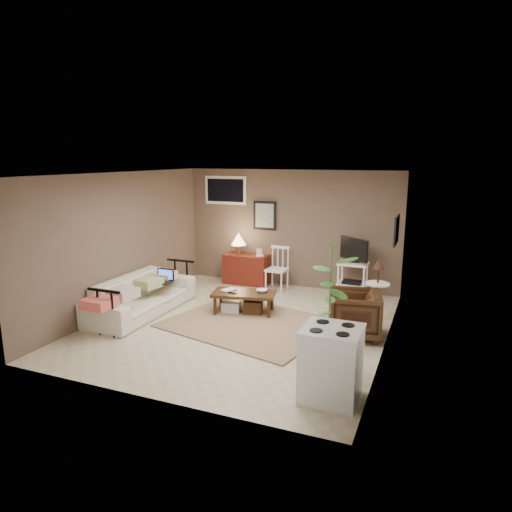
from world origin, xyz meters
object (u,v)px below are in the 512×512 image
at_px(spindle_chair, 277,270).
at_px(potted_plant, 330,302).
at_px(side_table, 378,282).
at_px(sofa, 142,289).
at_px(armchair, 354,312).
at_px(stove, 331,363).
at_px(tv_stand, 353,267).
at_px(coffee_table, 244,301).
at_px(red_console, 246,266).

relative_size(spindle_chair, potted_plant, 0.52).
bearing_deg(spindle_chair, side_table, -25.39).
bearing_deg(sofa, armchair, -84.48).
bearing_deg(spindle_chair, sofa, -126.64).
bearing_deg(spindle_chair, stove, -62.49).
bearing_deg(armchair, tv_stand, -179.71).
bearing_deg(coffee_table, red_console, 112.29).
height_order(red_console, side_table, red_console).
distance_m(spindle_chair, side_table, 2.35).
xyz_separation_m(potted_plant, stove, (0.20, -0.72, -0.47)).
xyz_separation_m(spindle_chair, side_table, (2.11, -1.00, 0.23)).
xyz_separation_m(sofa, spindle_chair, (1.67, 2.24, -0.02)).
height_order(coffee_table, side_table, side_table).
relative_size(tv_stand, side_table, 1.13).
bearing_deg(tv_stand, spindle_chair, -179.62).
xyz_separation_m(side_table, stove, (-0.12, -2.82, -0.22)).
height_order(sofa, armchair, sofa).
xyz_separation_m(coffee_table, sofa, (-1.62, -0.65, 0.20)).
xyz_separation_m(side_table, armchair, (-0.21, -0.90, -0.25)).
xyz_separation_m(tv_stand, potted_plant, (0.27, -3.11, 0.28)).
height_order(sofa, red_console, red_console).
bearing_deg(spindle_chair, red_console, 168.04).
height_order(tv_stand, stove, tv_stand).
relative_size(sofa, red_console, 2.01).
bearing_deg(side_table, armchair, -103.34).
relative_size(red_console, side_table, 1.06).
bearing_deg(tv_stand, side_table, -59.62).
height_order(sofa, potted_plant, potted_plant).
xyz_separation_m(red_console, side_table, (2.88, -1.16, 0.26)).
xyz_separation_m(coffee_table, stove, (2.04, -2.23, 0.19)).
bearing_deg(stove, coffee_table, 132.44).
bearing_deg(spindle_chair, potted_plant, -59.97).
xyz_separation_m(red_console, tv_stand, (2.28, -0.15, 0.24)).
distance_m(potted_plant, stove, 0.89).
bearing_deg(armchair, stove, -8.33).
bearing_deg(potted_plant, tv_stand, 95.01).
relative_size(coffee_table, sofa, 0.53).
distance_m(sofa, potted_plant, 3.59).
relative_size(coffee_table, stove, 1.38).
distance_m(red_console, potted_plant, 4.18).
xyz_separation_m(coffee_table, red_console, (-0.72, 1.76, 0.15)).
bearing_deg(potted_plant, sofa, 166.12).
xyz_separation_m(spindle_chair, armchair, (1.90, -1.90, -0.03)).
bearing_deg(coffee_table, stove, -47.56).
distance_m(red_console, stove, 4.84).
xyz_separation_m(sofa, red_console, (0.90, 2.41, -0.05)).
bearing_deg(sofa, side_table, -71.83).
xyz_separation_m(tv_stand, stove, (0.47, -3.83, -0.20)).
bearing_deg(side_table, spindle_chair, 154.61).
bearing_deg(spindle_chair, coffee_table, -91.65).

